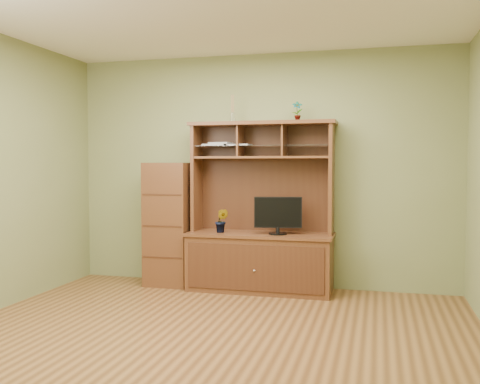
% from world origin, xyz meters
% --- Properties ---
extents(room, '(4.54, 4.04, 2.74)m').
position_xyz_m(room, '(0.00, 0.00, 1.35)').
color(room, '#543218').
rests_on(room, ground).
extents(media_hutch, '(1.66, 0.61, 1.90)m').
position_xyz_m(media_hutch, '(0.06, 1.73, 0.52)').
color(media_hutch, '#492915').
rests_on(media_hutch, room).
extents(monitor, '(0.52, 0.20, 0.41)m').
position_xyz_m(monitor, '(0.27, 1.65, 0.87)').
color(monitor, black).
rests_on(monitor, media_hutch).
extents(orchid_plant, '(0.15, 0.12, 0.27)m').
position_xyz_m(orchid_plant, '(-0.37, 1.65, 0.78)').
color(orchid_plant, '#295D20').
rests_on(orchid_plant, media_hutch).
extents(top_plant, '(0.13, 0.10, 0.22)m').
position_xyz_m(top_plant, '(0.46, 1.80, 2.01)').
color(top_plant, '#315D20').
rests_on(top_plant, media_hutch).
extents(reed_diffuser, '(0.06, 0.06, 0.31)m').
position_xyz_m(reed_diffuser, '(-0.29, 1.80, 2.02)').
color(reed_diffuser, silver).
rests_on(reed_diffuser, media_hutch).
extents(magazines, '(0.55, 0.22, 0.04)m').
position_xyz_m(magazines, '(-0.38, 1.81, 1.65)').
color(magazines, '#9D9DA2').
rests_on(magazines, media_hutch).
extents(side_cabinet, '(0.51, 0.47, 1.44)m').
position_xyz_m(side_cabinet, '(-1.04, 1.75, 0.72)').
color(side_cabinet, '#492915').
rests_on(side_cabinet, room).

